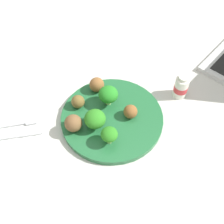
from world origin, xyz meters
TOP-DOWN VIEW (x-y plane):
  - ground_plane at (0.00, 0.00)m, footprint 4.00×4.00m
  - plate at (0.00, 0.00)m, footprint 0.28×0.28m
  - broccoli_floret_back_right at (-0.02, -0.08)m, footprint 0.04×0.04m
  - broccoli_floret_mid_left at (-0.05, -0.02)m, footprint 0.06×0.06m
  - broccoli_floret_far_rim at (0.00, 0.05)m, footprint 0.05×0.05m
  - meatball_far_rim at (-0.08, 0.06)m, footprint 0.04×0.04m
  - meatball_front_left at (0.05, -0.01)m, footprint 0.04×0.04m
  - meatball_center at (-0.02, 0.10)m, footprint 0.04×0.04m
  - meatball_near_rim at (-0.11, -0.02)m, footprint 0.05×0.05m
  - napkin at (-0.26, 0.02)m, footprint 0.17×0.12m
  - fork at (-0.25, 0.04)m, footprint 0.12×0.02m
  - knife at (-0.26, 0.00)m, footprint 0.15×0.02m
  - yogurt_bottle at (0.21, 0.05)m, footprint 0.04×0.04m

SIDE VIEW (x-z plane):
  - ground_plane at x=0.00m, z-range 0.00..0.00m
  - napkin at x=-0.26m, z-range 0.00..0.01m
  - knife at x=-0.26m, z-range 0.00..0.01m
  - fork at x=-0.25m, z-range 0.00..0.01m
  - plate at x=0.00m, z-range 0.00..0.02m
  - yogurt_bottle at x=0.21m, z-range 0.00..0.07m
  - meatball_far_rim at x=-0.08m, z-range 0.02..0.05m
  - meatball_front_left at x=0.05m, z-range 0.02..0.05m
  - meatball_center at x=-0.02m, z-range 0.02..0.06m
  - meatball_near_rim at x=-0.11m, z-range 0.02..0.06m
  - broccoli_floret_back_right at x=-0.02m, z-range 0.02..0.07m
  - broccoli_floret_mid_left at x=-0.05m, z-range 0.02..0.08m
  - broccoli_floret_far_rim at x=0.00m, z-range 0.02..0.08m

